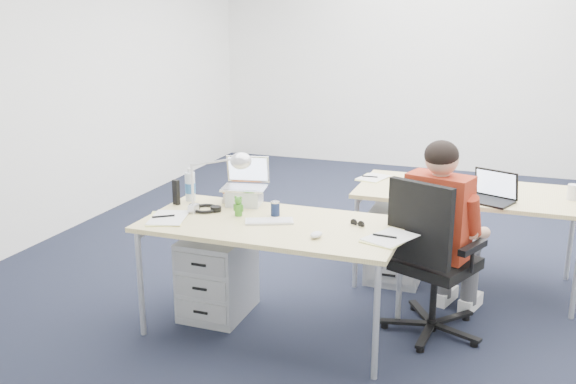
{
  "coord_description": "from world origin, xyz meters",
  "views": [
    {
      "loc": [
        0.95,
        -4.89,
        1.99
      ],
      "look_at": [
        -0.44,
        -1.08,
        0.85
      ],
      "focal_mm": 40.0,
      "sensor_mm": 36.0,
      "label": 1
    }
  ],
  "objects": [
    {
      "name": "cordless_phone",
      "position": [
        -1.19,
        -1.23,
        0.82
      ],
      "size": [
        0.05,
        0.04,
        0.17
      ],
      "primitive_type": "cube",
      "rotation": [
        0.0,
        0.0,
        -0.31
      ],
      "color": "black",
      "rests_on": "desk_near"
    },
    {
      "name": "bear_figurine",
      "position": [
        -0.7,
        -1.32,
        0.8
      ],
      "size": [
        0.08,
        0.07,
        0.13
      ],
      "primitive_type": null,
      "rotation": [
        0.0,
        0.0,
        0.35
      ],
      "color": "#267820",
      "rests_on": "desk_near"
    },
    {
      "name": "computer_mouse",
      "position": [
        -0.1,
        -1.54,
        0.75
      ],
      "size": [
        0.08,
        0.11,
        0.03
      ],
      "primitive_type": "ellipsoid",
      "rotation": [
        0.0,
        0.0,
        -0.19
      ],
      "color": "white",
      "rests_on": "desk_near"
    },
    {
      "name": "far_cup",
      "position": [
        1.34,
        -0.19,
        0.78
      ],
      "size": [
        0.09,
        0.09,
        0.11
      ],
      "primitive_type": "cylinder",
      "rotation": [
        0.0,
        0.0,
        0.27
      ],
      "color": "white",
      "rests_on": "desk_far"
    },
    {
      "name": "book_stack",
      "position": [
        -0.8,
        -1.02,
        0.78
      ],
      "size": [
        0.25,
        0.2,
        0.1
      ],
      "primitive_type": "cube",
      "rotation": [
        0.0,
        0.0,
        -0.13
      ],
      "color": "silver",
      "rests_on": "desk_near"
    },
    {
      "name": "headphones",
      "position": [
        -0.95,
        -1.29,
        0.75
      ],
      "size": [
        0.23,
        0.18,
        0.04
      ],
      "primitive_type": null,
      "rotation": [
        0.0,
        0.0,
        0.04
      ],
      "color": "black",
      "rests_on": "desk_near"
    },
    {
      "name": "papers_right",
      "position": [
        0.29,
        -1.42,
        0.74
      ],
      "size": [
        0.31,
        0.36,
        0.01
      ],
      "primitive_type": "cube",
      "rotation": [
        0.0,
        0.0,
        -0.38
      ],
      "color": "#EDF08B",
      "rests_on": "desk_near"
    },
    {
      "name": "wireless_keyboard",
      "position": [
        -0.46,
        -1.38,
        0.74
      ],
      "size": [
        0.32,
        0.23,
        0.01
      ],
      "primitive_type": "cube",
      "rotation": [
        0.0,
        0.0,
        0.41
      ],
      "color": "white",
      "rests_on": "desk_near"
    },
    {
      "name": "room",
      "position": [
        0.0,
        0.0,
        1.71
      ],
      "size": [
        6.02,
        7.02,
        2.8
      ],
      "color": "white",
      "rests_on": "ground"
    },
    {
      "name": "papers_left",
      "position": [
        -1.1,
        -1.54,
        0.74
      ],
      "size": [
        0.3,
        0.36,
        0.01
      ],
      "primitive_type": "cube",
      "rotation": [
        0.0,
        0.0,
        0.33
      ],
      "color": "#EDF08B",
      "rests_on": "desk_near"
    },
    {
      "name": "can_koozie",
      "position": [
        -0.48,
        -1.24,
        0.78
      ],
      "size": [
        0.07,
        0.07,
        0.1
      ],
      "primitive_type": "cylinder",
      "rotation": [
        0.0,
        0.0,
        0.17
      ],
      "color": "#162247",
      "rests_on": "desk_near"
    },
    {
      "name": "far_papers",
      "position": [
        -0.11,
        -0.08,
        0.73
      ],
      "size": [
        0.24,
        0.3,
        0.01
      ],
      "primitive_type": "cube",
      "rotation": [
        0.0,
        0.0,
        -0.24
      ],
      "color": "white",
      "rests_on": "desk_far"
    },
    {
      "name": "drawer_pedestal_far",
      "position": [
        0.14,
        -0.26,
        0.28
      ],
      "size": [
        0.4,
        0.5,
        0.55
      ],
      "primitive_type": "cube",
      "color": "#A5A8AA",
      "rests_on": "ground"
    },
    {
      "name": "water_bottle",
      "position": [
        -1.15,
        -1.12,
        0.84
      ],
      "size": [
        0.08,
        0.08,
        0.23
      ],
      "primitive_type": "cylinder",
      "rotation": [
        0.0,
        0.0,
        0.11
      ],
      "color": "silver",
      "rests_on": "desk_near"
    },
    {
      "name": "desk_lamp",
      "position": [
        -0.87,
        -1.36,
        0.95
      ],
      "size": [
        0.4,
        0.16,
        0.44
      ],
      "primitive_type": null,
      "rotation": [
        0.0,
        0.0,
        -0.05
      ],
      "color": "silver",
      "rests_on": "desk_near"
    },
    {
      "name": "silver_laptop",
      "position": [
        -0.76,
        -1.07,
        0.89
      ],
      "size": [
        0.33,
        0.28,
        0.31
      ],
      "primitive_type": null,
      "rotation": [
        0.0,
        0.0,
        0.19
      ],
      "color": "silver",
      "rests_on": "desk_near"
    },
    {
      "name": "sunglasses",
      "position": [
        0.07,
        -1.25,
        0.74
      ],
      "size": [
        0.11,
        0.08,
        0.02
      ],
      "primitive_type": null,
      "rotation": [
        0.0,
        0.0,
        -0.4
      ],
      "color": "black",
      "rests_on": "desk_near"
    },
    {
      "name": "office_chair",
      "position": [
        0.52,
        -1.07,
        0.29
      ],
      "size": [
        0.85,
        0.85,
        1.03
      ],
      "rotation": [
        0.0,
        0.0,
        -0.4
      ],
      "color": "black",
      "rests_on": "ground"
    },
    {
      "name": "seated_person",
      "position": [
        0.56,
        -0.9,
        0.62
      ],
      "size": [
        0.51,
        0.74,
        1.24
      ],
      "rotation": [
        0.0,
        0.0,
        -0.29
      ],
      "color": "#A22C17",
      "rests_on": "ground"
    },
    {
      "name": "desk_far",
      "position": [
        0.64,
        -0.19,
        0.68
      ],
      "size": [
        1.6,
        0.8,
        0.73
      ],
      "color": "#D9C57D",
      "rests_on": "ground"
    },
    {
      "name": "desk_near",
      "position": [
        -0.44,
        -1.37,
        0.68
      ],
      "size": [
        1.6,
        0.8,
        0.73
      ],
      "color": "#D9C57D",
      "rests_on": "ground"
    },
    {
      "name": "drawer_pedestal_near",
      "position": [
        -0.88,
        -1.28,
        0.28
      ],
      "size": [
        0.4,
        0.5,
        0.55
      ],
      "primitive_type": "cube",
      "color": "#A5A8AA",
      "rests_on": "ground"
    },
    {
      "name": "floor",
      "position": [
        0.0,
        0.0,
        0.0
      ],
      "size": [
        7.0,
        7.0,
        0.0
      ],
      "primitive_type": "plane",
      "color": "black",
      "rests_on": "ground"
    },
    {
      "name": "dark_laptop",
      "position": [
        0.79,
        -0.45,
        0.84
      ],
      "size": [
        0.4,
        0.39,
        0.22
      ],
      "primitive_type": null,
      "rotation": [
        0.0,
        0.0,
        -0.39
      ],
      "color": "black",
      "rests_on": "desk_far"
    }
  ]
}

